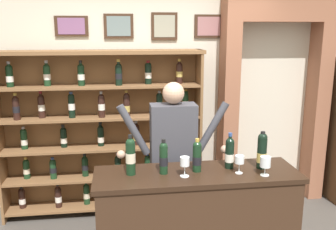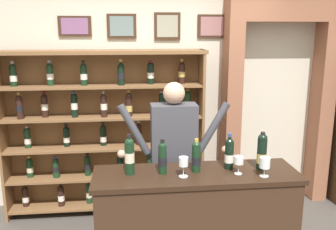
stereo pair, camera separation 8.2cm
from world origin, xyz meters
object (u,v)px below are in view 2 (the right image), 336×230
object	(u,v)px
tasting_bottle_bianco	(196,156)
tasting_bottle_riserva	(229,153)
wine_shelf	(105,128)
tasting_bottle_prosecco	(163,157)
shopkeeper	(174,149)
wine_glass_left	(265,164)
wine_glass_right	(183,162)
tasting_bottle_brunello	(262,152)
wine_glass_center	(239,161)
tasting_counter	(195,228)
tasting_bottle_vin_santo	(130,155)

from	to	relation	value
tasting_bottle_bianco	tasting_bottle_riserva	world-z (taller)	tasting_bottle_riserva
wine_shelf	tasting_bottle_prosecco	bearing A→B (deg)	-68.40
shopkeeper	wine_glass_left	distance (m)	0.92
wine_glass_left	wine_glass_right	distance (m)	0.64
tasting_bottle_brunello	wine_glass_center	distance (m)	0.24
wine_shelf	tasting_bottle_bianco	distance (m)	1.59
tasting_bottle_riserva	wine_glass_right	bearing A→B (deg)	-161.56
tasting_counter	wine_glass_center	world-z (taller)	wine_glass_center
shopkeeper	tasting_bottle_vin_santo	size ratio (longest dim) A/B	5.03
shopkeeper	tasting_bottle_riserva	bearing A→B (deg)	-48.31
wine_shelf	tasting_bottle_riserva	bearing A→B (deg)	-50.10
tasting_bottle_vin_santo	tasting_bottle_prosecco	xyz separation A→B (m)	(0.26, -0.02, -0.02)
tasting_bottle_riserva	wine_shelf	bearing A→B (deg)	129.90
tasting_bottle_riserva	tasting_bottle_prosecco	bearing A→B (deg)	-175.09
wine_glass_left	wine_glass_center	bearing A→B (deg)	159.56
tasting_bottle_bianco	tasting_bottle_brunello	size ratio (longest dim) A/B	0.87
wine_shelf	wine_glass_left	distance (m)	2.02
shopkeeper	tasting_bottle_bianco	bearing A→B (deg)	-76.18
tasting_bottle_prosecco	tasting_bottle_bianco	world-z (taller)	tasting_bottle_prosecco
tasting_bottle_prosecco	tasting_bottle_riserva	bearing A→B (deg)	4.91
tasting_bottle_riserva	wine_glass_right	distance (m)	0.43
tasting_bottle_vin_santo	tasting_bottle_bianco	world-z (taller)	tasting_bottle_vin_santo
wine_glass_right	wine_shelf	bearing A→B (deg)	115.66
tasting_bottle_prosecco	wine_glass_left	bearing A→B (deg)	-10.69
wine_shelf	tasting_counter	distance (m)	1.69
tasting_bottle_prosecco	wine_glass_center	world-z (taller)	tasting_bottle_prosecco
tasting_bottle_bianco	wine_shelf	bearing A→B (deg)	121.08
tasting_bottle_brunello	wine_glass_left	bearing A→B (deg)	-101.36
tasting_bottle_prosecco	tasting_bottle_bianco	xyz separation A→B (m)	(0.28, 0.01, -0.00)
wine_shelf	tasting_bottle_vin_santo	size ratio (longest dim) A/B	6.98
tasting_counter	tasting_bottle_bianco	size ratio (longest dim) A/B	6.03
shopkeeper	wine_glass_center	xyz separation A→B (m)	(0.45, -0.58, 0.07)
tasting_counter	wine_glass_right	xyz separation A→B (m)	(-0.12, -0.07, 0.62)
shopkeeper	wine_glass_right	xyz separation A→B (m)	(0.00, -0.59, 0.08)
tasting_bottle_prosecco	tasting_bottle_brunello	world-z (taller)	tasting_bottle_brunello
wine_glass_left	wine_glass_center	size ratio (longest dim) A/B	1.05
shopkeeper	tasting_bottle_prosecco	size ratio (longest dim) A/B	5.78
shopkeeper	tasting_bottle_brunello	world-z (taller)	shopkeeper
shopkeeper	tasting_bottle_brunello	size ratio (longest dim) A/B	5.23
wine_glass_left	tasting_bottle_vin_santo	bearing A→B (deg)	171.07
tasting_counter	wine_glass_left	xyz separation A→B (m)	(0.52, -0.13, 0.60)
tasting_bottle_riserva	wine_glass_left	world-z (taller)	tasting_bottle_riserva
tasting_counter	wine_glass_left	size ratio (longest dim) A/B	10.74
wine_shelf	tasting_bottle_brunello	world-z (taller)	wine_shelf
tasting_bottle_bianco	wine_glass_left	xyz separation A→B (m)	(0.52, -0.16, -0.03)
tasting_bottle_bianco	wine_glass_left	world-z (taller)	tasting_bottle_bianco
wine_glass_right	shopkeeper	bearing A→B (deg)	90.21
tasting_bottle_prosecco	wine_glass_right	world-z (taller)	tasting_bottle_prosecco
tasting_bottle_prosecco	tasting_bottle_riserva	distance (m)	0.56
wine_shelf	tasting_bottle_riserva	size ratio (longest dim) A/B	7.56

